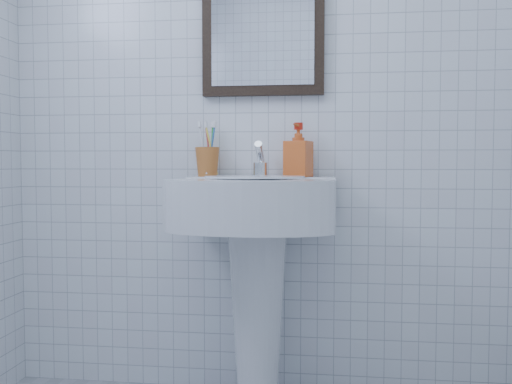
# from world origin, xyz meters

# --- Properties ---
(wall_back) EXTENTS (2.20, 0.02, 2.50)m
(wall_back) POSITION_xyz_m (0.00, 1.20, 1.25)
(wall_back) COLOR white
(wall_back) RESTS_ON ground
(washbasin) EXTENTS (0.59, 0.44, 0.92)m
(washbasin) POSITION_xyz_m (-0.02, 0.99, 0.61)
(washbasin) COLOR white
(washbasin) RESTS_ON ground
(faucet) EXTENTS (0.06, 0.12, 0.14)m
(faucet) POSITION_xyz_m (-0.02, 1.10, 0.96)
(faucet) COLOR silver
(faucet) RESTS_ON washbasin
(toothbrush_cup) EXTENTS (0.13, 0.13, 0.12)m
(toothbrush_cup) POSITION_xyz_m (-0.24, 1.12, 0.97)
(toothbrush_cup) COLOR #B26026
(toothbrush_cup) RESTS_ON washbasin
(soap_dispenser) EXTENTS (0.12, 0.12, 0.21)m
(soap_dispenser) POSITION_xyz_m (0.13, 1.12, 1.01)
(soap_dispenser) COLOR #E64B16
(soap_dispenser) RESTS_ON washbasin
(wall_mirror) EXTENTS (0.50, 0.04, 0.62)m
(wall_mirror) POSITION_xyz_m (-0.02, 1.18, 1.55)
(wall_mirror) COLOR black
(wall_mirror) RESTS_ON wall_back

